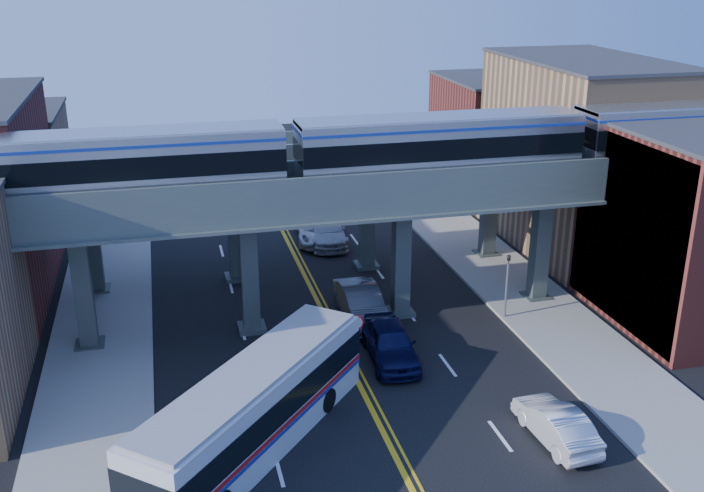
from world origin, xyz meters
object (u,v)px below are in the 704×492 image
(transit_train, at_px, (440,145))
(car_lane_d, at_px, (326,230))
(stop_sign, at_px, (356,332))
(traffic_signal, at_px, (507,279))
(transit_bus, at_px, (254,409))
(car_lane_c, at_px, (317,229))
(car_lane_a, at_px, (390,343))
(car_parked_curb, at_px, (556,424))
(car_lane_b, at_px, (361,304))

(transit_train, relative_size, car_lane_d, 7.70)
(stop_sign, bearing_deg, traffic_signal, 18.63)
(transit_bus, relative_size, car_lane_c, 1.94)
(stop_sign, distance_m, car_lane_d, 17.13)
(traffic_signal, bearing_deg, car_lane_a, -158.76)
(car_lane_c, bearing_deg, transit_train, -65.96)
(stop_sign, relative_size, car_parked_curb, 0.58)
(car_parked_curb, bearing_deg, car_lane_d, -84.51)
(car_lane_b, bearing_deg, traffic_signal, -14.24)
(car_parked_curb, bearing_deg, transit_bus, -15.56)
(transit_bus, height_order, car_lane_a, transit_bus)
(transit_bus, relative_size, car_lane_a, 2.14)
(stop_sign, relative_size, car_lane_d, 0.45)
(transit_bus, xyz_separation_m, car_lane_d, (7.68, 22.25, -0.82))
(stop_sign, distance_m, car_lane_a, 1.93)
(transit_train, xyz_separation_m, car_lane_c, (-3.87, 12.57, -8.37))
(traffic_signal, height_order, car_lane_d, traffic_signal)
(car_lane_c, height_order, car_lane_d, car_lane_d)
(stop_sign, distance_m, traffic_signal, 9.41)
(car_lane_b, xyz_separation_m, car_lane_c, (0.23, 12.74, -0.10))
(transit_train, distance_m, stop_sign, 10.56)
(stop_sign, relative_size, transit_bus, 0.23)
(car_lane_c, bearing_deg, car_lane_b, -84.12)
(transit_train, relative_size, car_parked_curb, 9.99)
(car_lane_c, relative_size, car_parked_curb, 1.29)
(car_parked_curb, bearing_deg, traffic_signal, -107.71)
(car_parked_curb, bearing_deg, transit_train, -90.95)
(car_lane_a, height_order, car_parked_curb, car_lane_a)
(stop_sign, bearing_deg, car_lane_c, 84.37)
(car_lane_b, height_order, car_parked_curb, car_lane_b)
(transit_bus, bearing_deg, car_lane_a, -11.21)
(stop_sign, bearing_deg, car_lane_b, 72.75)
(traffic_signal, relative_size, transit_bus, 0.36)
(traffic_signal, height_order, car_lane_a, traffic_signal)
(car_lane_b, relative_size, car_lane_c, 0.95)
(traffic_signal, distance_m, car_lane_b, 7.75)
(car_lane_d, distance_m, car_parked_curb, 25.03)
(stop_sign, distance_m, car_parked_curb, 9.98)
(car_lane_d, bearing_deg, car_lane_a, -87.43)
(stop_sign, height_order, traffic_signal, traffic_signal)
(car_lane_b, bearing_deg, car_parked_curb, -69.87)
(traffic_signal, distance_m, car_lane_d, 15.53)
(transit_bus, bearing_deg, stop_sign, -4.55)
(transit_train, relative_size, car_lane_c, 7.74)
(transit_train, xyz_separation_m, car_parked_curb, (0.60, -12.76, -8.44))
(transit_train, distance_m, car_lane_b, 9.24)
(car_lane_a, bearing_deg, transit_bus, -138.98)
(transit_bus, height_order, car_lane_b, transit_bus)
(transit_train, relative_size, transit_bus, 3.98)
(car_lane_c, bearing_deg, transit_bus, -100.49)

